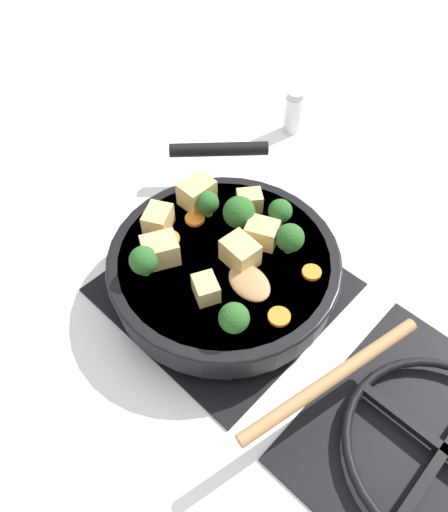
% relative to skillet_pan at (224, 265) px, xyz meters
% --- Properties ---
extents(ground_plane, '(2.40, 2.40, 0.00)m').
position_rel_skillet_pan_xyz_m(ground_plane, '(0.00, 0.00, -0.06)').
color(ground_plane, white).
extents(front_burner_grate, '(0.31, 0.31, 0.03)m').
position_rel_skillet_pan_xyz_m(front_burner_grate, '(0.00, 0.00, -0.04)').
color(front_burner_grate, black).
rests_on(front_burner_grate, ground_plane).
extents(rear_burner_grate, '(0.31, 0.31, 0.03)m').
position_rel_skillet_pan_xyz_m(rear_burner_grate, '(0.00, 0.36, -0.04)').
color(rear_burner_grate, black).
rests_on(rear_burner_grate, ground_plane).
extents(skillet_pan, '(0.41, 0.41, 0.05)m').
position_rel_skillet_pan_xyz_m(skillet_pan, '(0.00, 0.00, 0.00)').
color(skillet_pan, black).
rests_on(skillet_pan, front_burner_grate).
extents(wooden_spoon, '(0.26, 0.24, 0.02)m').
position_rel_skillet_pan_xyz_m(wooden_spoon, '(0.04, 0.16, 0.03)').
color(wooden_spoon, '#A87A4C').
rests_on(wooden_spoon, skillet_pan).
extents(tofu_cube_center_large, '(0.05, 0.04, 0.04)m').
position_rel_skillet_pan_xyz_m(tofu_cube_center_large, '(-0.05, -0.10, 0.04)').
color(tofu_cube_center_large, '#DBB770').
rests_on(tofu_cube_center_large, skillet_pan).
extents(tofu_cube_near_handle, '(0.05, 0.05, 0.04)m').
position_rel_skillet_pan_xyz_m(tofu_cube_near_handle, '(-0.05, 0.02, 0.04)').
color(tofu_cube_near_handle, '#DBB770').
rests_on(tofu_cube_near_handle, skillet_pan).
extents(tofu_cube_east_chunk, '(0.06, 0.06, 0.04)m').
position_rel_skillet_pan_xyz_m(tofu_cube_east_chunk, '(0.07, -0.06, 0.04)').
color(tofu_cube_east_chunk, '#DBB770').
rests_on(tofu_cube_east_chunk, skillet_pan).
extents(tofu_cube_west_chunk, '(0.04, 0.05, 0.04)m').
position_rel_skillet_pan_xyz_m(tofu_cube_west_chunk, '(-0.01, 0.02, 0.04)').
color(tofu_cube_west_chunk, '#DBB770').
rests_on(tofu_cube_west_chunk, skillet_pan).
extents(tofu_cube_back_piece, '(0.05, 0.05, 0.03)m').
position_rel_skillet_pan_xyz_m(tofu_cube_back_piece, '(-0.09, -0.04, 0.04)').
color(tofu_cube_back_piece, '#DBB770').
rests_on(tofu_cube_back_piece, skillet_pan).
extents(tofu_cube_front_piece, '(0.04, 0.05, 0.03)m').
position_rel_skillet_pan_xyz_m(tofu_cube_front_piece, '(0.07, 0.03, 0.04)').
color(tofu_cube_front_piece, '#DBB770').
rests_on(tofu_cube_front_piece, skillet_pan).
extents(tofu_cube_mid_small, '(0.05, 0.05, 0.03)m').
position_rel_skillet_pan_xyz_m(tofu_cube_mid_small, '(0.03, -0.10, 0.04)').
color(tofu_cube_mid_small, '#DBB770').
rests_on(tofu_cube_mid_small, skillet_pan).
extents(broccoli_floret_near_spoon, '(0.03, 0.03, 0.04)m').
position_rel_skillet_pan_xyz_m(broccoli_floret_near_spoon, '(-0.04, -0.07, 0.05)').
color(broccoli_floret_near_spoon, '#709956').
rests_on(broccoli_floret_near_spoon, skillet_pan).
extents(broccoli_floret_center_top, '(0.04, 0.04, 0.05)m').
position_rel_skillet_pan_xyz_m(broccoli_floret_center_top, '(-0.07, 0.06, 0.05)').
color(broccoli_floret_center_top, '#709956').
rests_on(broccoli_floret_center_top, skillet_pan).
extents(broccoli_floret_east_rim, '(0.04, 0.04, 0.04)m').
position_rel_skillet_pan_xyz_m(broccoli_floret_east_rim, '(-0.10, 0.02, 0.05)').
color(broccoli_floret_east_rim, '#709956').
rests_on(broccoli_floret_east_rim, skillet_pan).
extents(broccoli_floret_west_rim, '(0.05, 0.05, 0.05)m').
position_rel_skillet_pan_xyz_m(broccoli_floret_west_rim, '(-0.05, -0.02, 0.05)').
color(broccoli_floret_west_rim, '#709956').
rests_on(broccoli_floret_west_rim, skillet_pan).
extents(broccoli_floret_north_edge, '(0.04, 0.04, 0.05)m').
position_rel_skillet_pan_xyz_m(broccoli_floret_north_edge, '(0.10, -0.06, 0.05)').
color(broccoli_floret_north_edge, '#709956').
rests_on(broccoli_floret_north_edge, skillet_pan).
extents(broccoli_floret_south_cluster, '(0.04, 0.04, 0.05)m').
position_rel_skillet_pan_xyz_m(broccoli_floret_south_cluster, '(0.08, 0.09, 0.05)').
color(broccoli_floret_south_cluster, '#709956').
rests_on(broccoli_floret_south_cluster, skillet_pan).
extents(carrot_slice_orange_thin, '(0.03, 0.03, 0.01)m').
position_rel_skillet_pan_xyz_m(carrot_slice_orange_thin, '(0.03, 0.12, 0.02)').
color(carrot_slice_orange_thin, orange).
rests_on(carrot_slice_orange_thin, skillet_pan).
extents(carrot_slice_near_center, '(0.03, 0.03, 0.01)m').
position_rel_skillet_pan_xyz_m(carrot_slice_near_center, '(-0.06, 0.11, 0.02)').
color(carrot_slice_near_center, orange).
rests_on(carrot_slice_near_center, skillet_pan).
extents(carrot_slice_edge_slice, '(0.03, 0.03, 0.01)m').
position_rel_skillet_pan_xyz_m(carrot_slice_edge_slice, '(0.04, -0.08, 0.02)').
color(carrot_slice_edge_slice, orange).
rests_on(carrot_slice_edge_slice, skillet_pan).
extents(carrot_slice_under_broccoli, '(0.03, 0.03, 0.01)m').
position_rel_skillet_pan_xyz_m(carrot_slice_under_broccoli, '(-0.02, -0.08, 0.02)').
color(carrot_slice_under_broccoli, orange).
rests_on(carrot_slice_under_broccoli, skillet_pan).
extents(salt_shaker, '(0.04, 0.04, 0.09)m').
position_rel_skillet_pan_xyz_m(salt_shaker, '(-0.37, -0.17, -0.01)').
color(salt_shaker, white).
rests_on(salt_shaker, ground_plane).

